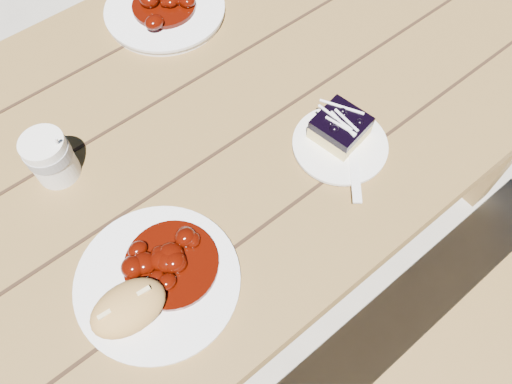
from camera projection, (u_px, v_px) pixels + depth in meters
ground at (205, 281)px, 1.53m from camera, size 60.00×60.00×0.00m
picnic_table at (179, 184)px, 1.02m from camera, size 2.00×1.55×0.75m
main_plate at (158, 282)px, 0.74m from camera, size 0.24×0.24×0.02m
goulash_stew at (170, 260)px, 0.73m from camera, size 0.14×0.14×0.04m
bread_roll at (128, 308)px, 0.69m from camera, size 0.12×0.08×0.06m
dessert_plate at (340, 145)px, 0.87m from camera, size 0.16×0.16×0.01m
blueberry_cake at (340, 127)px, 0.85m from camera, size 0.09×0.09×0.05m
fork_dessert at (355, 170)px, 0.83m from camera, size 0.12×0.14×0.00m
coffee_cup at (51, 158)px, 0.81m from camera, size 0.07×0.07×0.09m
second_plate at (165, 11)px, 1.03m from camera, size 0.24×0.24×0.02m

